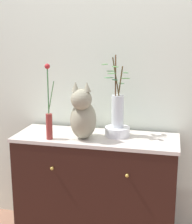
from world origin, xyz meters
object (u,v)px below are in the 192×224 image
(sideboard, at_px, (96,190))
(vase_slim_green, at_px, (49,118))
(vase_glass_clear, at_px, (117,108))
(cat_sitting, at_px, (83,115))
(bowl_porcelain, at_px, (117,131))

(sideboard, xyz_separation_m, vase_slim_green, (-0.30, -0.14, 0.57))
(vase_slim_green, relative_size, vase_glass_clear, 1.02)
(vase_glass_clear, bearing_deg, vase_slim_green, -157.66)
(sideboard, height_order, cat_sitting, cat_sitting)
(cat_sitting, xyz_separation_m, bowl_porcelain, (0.22, 0.12, -0.14))
(vase_glass_clear, bearing_deg, sideboard, -163.16)
(vase_slim_green, height_order, vase_glass_clear, vase_glass_clear)
(vase_slim_green, bearing_deg, cat_sitting, 15.14)
(sideboard, height_order, vase_slim_green, vase_slim_green)
(bowl_porcelain, bearing_deg, sideboard, -163.12)
(sideboard, distance_m, vase_glass_clear, 0.65)
(vase_slim_green, bearing_deg, sideboard, 24.86)
(sideboard, height_order, vase_glass_clear, vase_glass_clear)
(sideboard, distance_m, vase_slim_green, 0.66)
(sideboard, xyz_separation_m, vase_glass_clear, (0.15, 0.04, 0.63))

